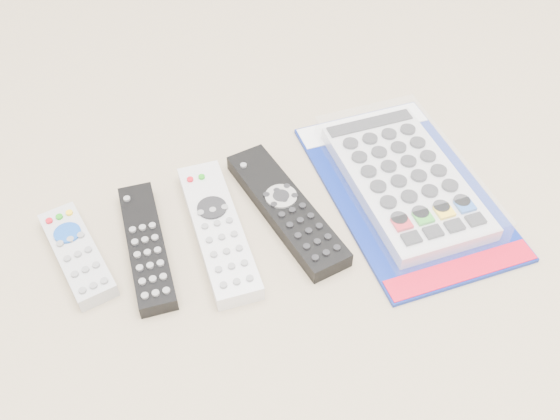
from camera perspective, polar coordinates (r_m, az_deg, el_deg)
name	(u,v)px	position (r m, az deg, el deg)	size (l,w,h in m)	color
remote_small_grey	(77,254)	(0.82, -18.06, -3.83)	(0.07, 0.16, 0.02)	#A8A8AA
remote_slim_black	(146,246)	(0.81, -12.11, -3.22)	(0.07, 0.21, 0.02)	black
remote_silver_dvd	(218,230)	(0.81, -5.69, -1.81)	(0.08, 0.23, 0.03)	silver
remote_large_black	(286,209)	(0.83, 0.57, 0.12)	(0.08, 0.24, 0.03)	black
jumbo_remote_packaged	(405,179)	(0.87, 11.37, 2.81)	(0.23, 0.35, 0.04)	navy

